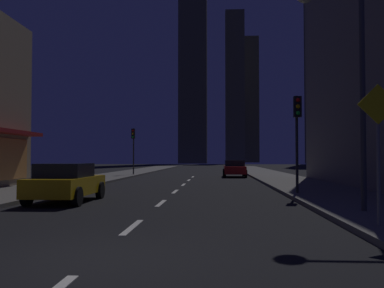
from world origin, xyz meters
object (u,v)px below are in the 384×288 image
at_px(fire_hydrant_far_left, 76,179).
at_px(traffic_light_near_right, 297,122).
at_px(car_parked_near, 66,182).
at_px(street_lamp_right, 333,40).
at_px(pedestrian_crossing_sign, 378,142).
at_px(traffic_light_far_left, 133,141).
at_px(car_parked_far, 234,168).

distance_m(fire_hydrant_far_left, traffic_light_near_right, 12.72).
height_order(car_parked_near, traffic_light_near_right, traffic_light_near_right).
distance_m(traffic_light_near_right, street_lamp_right, 6.24).
bearing_deg(street_lamp_right, pedestrian_crossing_sign, -85.28).
bearing_deg(car_parked_near, fire_hydrant_far_left, 106.60).
bearing_deg(car_parked_near, traffic_light_far_left, 94.93).
distance_m(car_parked_far, pedestrian_crossing_sign, 26.78).
xyz_separation_m(car_parked_near, fire_hydrant_far_left, (-2.30, 7.72, -0.29)).
relative_size(fire_hydrant_far_left, traffic_light_near_right, 0.16).
height_order(car_parked_near, pedestrian_crossing_sign, pedestrian_crossing_sign).
bearing_deg(street_lamp_right, car_parked_far, 94.24).
bearing_deg(traffic_light_near_right, fire_hydrant_far_left, 156.60).
height_order(car_parked_far, pedestrian_crossing_sign, pedestrian_crossing_sign).
bearing_deg(street_lamp_right, traffic_light_far_left, 113.36).
bearing_deg(traffic_light_near_right, car_parked_far, 96.01).
xyz_separation_m(car_parked_near, pedestrian_crossing_sign, (9.20, -5.84, 1.28)).
relative_size(street_lamp_right, pedestrian_crossing_sign, 2.09).
relative_size(fire_hydrant_far_left, street_lamp_right, 0.10).
bearing_deg(street_lamp_right, fire_hydrant_far_left, 136.01).
height_order(fire_hydrant_far_left, pedestrian_crossing_sign, pedestrian_crossing_sign).
height_order(car_parked_near, street_lamp_right, street_lamp_right).
xyz_separation_m(traffic_light_near_right, pedestrian_crossing_sign, (0.10, -8.62, -1.18)).
bearing_deg(car_parked_far, traffic_light_far_left, 172.55).
distance_m(car_parked_near, traffic_light_near_right, 9.83).
xyz_separation_m(car_parked_far, fire_hydrant_far_left, (-9.50, -13.12, -0.29)).
distance_m(fire_hydrant_far_left, traffic_light_far_left, 14.57).
bearing_deg(pedestrian_crossing_sign, fire_hydrant_far_left, 130.31).
bearing_deg(fire_hydrant_far_left, traffic_light_near_right, -23.40).
xyz_separation_m(car_parked_near, car_parked_far, (7.20, 20.83, 0.00)).
xyz_separation_m(street_lamp_right, pedestrian_crossing_sign, (0.22, -2.67, -3.05)).
bearing_deg(pedestrian_crossing_sign, car_parked_near, 147.61).
xyz_separation_m(car_parked_far, traffic_light_near_right, (1.90, -18.05, 2.45)).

